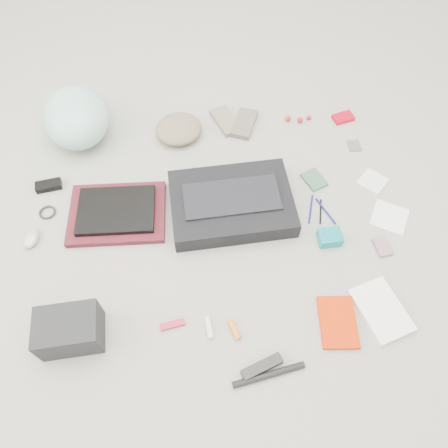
{
  "coord_description": "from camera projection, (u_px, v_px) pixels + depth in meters",
  "views": [
    {
      "loc": [
        -0.1,
        -0.92,
        1.53
      ],
      "look_at": [
        0.0,
        0.0,
        0.05
      ],
      "focal_mm": 35.0,
      "sensor_mm": 36.0,
      "label": 1
    }
  ],
  "objects": [
    {
      "name": "ground_plane",
      "position": [
        224.0,
        230.0,
        1.79
      ],
      "size": [
        4.0,
        4.0,
        0.0
      ],
      "primitive_type": "plane",
      "color": "gray"
    },
    {
      "name": "messenger_bag",
      "position": [
        232.0,
        204.0,
        1.81
      ],
      "size": [
        0.51,
        0.37,
        0.08
      ],
      "primitive_type": "cube",
      "rotation": [
        0.0,
        0.0,
        0.03
      ],
      "color": "black",
      "rests_on": "ground_plane"
    },
    {
      "name": "bag_flap",
      "position": [
        232.0,
        197.0,
        1.77
      ],
      "size": [
        0.39,
        0.19,
        0.01
      ],
      "primitive_type": "cube",
      "rotation": [
        0.0,
        0.0,
        0.03
      ],
      "color": "black",
      "rests_on": "messenger_bag"
    },
    {
      "name": "laptop_sleeve",
      "position": [
        117.0,
        213.0,
        1.81
      ],
      "size": [
        0.41,
        0.32,
        0.03
      ],
      "primitive_type": "cube",
      "rotation": [
        0.0,
        0.0,
        -0.05
      ],
      "color": "#541620",
      "rests_on": "ground_plane"
    },
    {
      "name": "laptop",
      "position": [
        116.0,
        210.0,
        1.79
      ],
      "size": [
        0.33,
        0.24,
        0.02
      ],
      "primitive_type": "cube",
      "rotation": [
        0.0,
        0.0,
        -0.05
      ],
      "color": "black",
      "rests_on": "laptop_sleeve"
    },
    {
      "name": "bike_helmet",
      "position": [
        76.0,
        117.0,
        1.98
      ],
      "size": [
        0.36,
        0.41,
        0.22
      ],
      "primitive_type": "ellipsoid",
      "rotation": [
        0.0,
        0.0,
        0.19
      ],
      "color": "#A6DFD4",
      "rests_on": "ground_plane"
    },
    {
      "name": "beanie",
      "position": [
        179.0,
        129.0,
        2.04
      ],
      "size": [
        0.27,
        0.26,
        0.08
      ],
      "primitive_type": "ellipsoid",
      "rotation": [
        0.0,
        0.0,
        0.27
      ],
      "color": "#7E7056",
      "rests_on": "ground_plane"
    },
    {
      "name": "mitten_left",
      "position": [
        226.0,
        121.0,
        2.1
      ],
      "size": [
        0.15,
        0.2,
        0.03
      ],
      "primitive_type": "cube",
      "rotation": [
        0.0,
        0.0,
        0.36
      ],
      "color": "gray",
      "rests_on": "ground_plane"
    },
    {
      "name": "mitten_right",
      "position": [
        244.0,
        124.0,
        2.09
      ],
      "size": [
        0.15,
        0.2,
        0.03
      ],
      "primitive_type": "cube",
      "rotation": [
        0.0,
        0.0,
        -0.4
      ],
      "color": "#6C5E52",
      "rests_on": "ground_plane"
    },
    {
      "name": "power_brick",
      "position": [
        49.0,
        186.0,
        1.89
      ],
      "size": [
        0.11,
        0.06,
        0.03
      ],
      "primitive_type": "cube",
      "rotation": [
        0.0,
        0.0,
        0.14
      ],
      "color": "black",
      "rests_on": "ground_plane"
    },
    {
      "name": "cable_coil",
      "position": [
        47.0,
        212.0,
        1.83
      ],
      "size": [
        0.07,
        0.07,
        0.01
      ],
      "primitive_type": "torus",
      "rotation": [
        0.0,
        0.0,
        0.07
      ],
      "color": "black",
      "rests_on": "ground_plane"
    },
    {
      "name": "mouse",
      "position": [
        31.0,
        238.0,
        1.75
      ],
      "size": [
        0.07,
        0.1,
        0.04
      ],
      "primitive_type": "ellipsoid",
      "rotation": [
        0.0,
        0.0,
        -0.21
      ],
      "color": "#ADADB7",
      "rests_on": "ground_plane"
    },
    {
      "name": "camera_bag",
      "position": [
        69.0,
        330.0,
        1.49
      ],
      "size": [
        0.22,
        0.16,
        0.14
      ],
      "primitive_type": "cube",
      "rotation": [
        0.0,
        0.0,
        0.04
      ],
      "color": "#242427",
      "rests_on": "ground_plane"
    },
    {
      "name": "multitool",
      "position": [
        172.0,
        325.0,
        1.57
      ],
      "size": [
        0.09,
        0.04,
        0.01
      ],
      "primitive_type": "cube",
      "rotation": [
        0.0,
        0.0,
        0.16
      ],
      "color": "#B01D34",
      "rests_on": "ground_plane"
    },
    {
      "name": "toiletry_tube_white",
      "position": [
        209.0,
        328.0,
        1.56
      ],
      "size": [
        0.03,
        0.08,
        0.02
      ],
      "primitive_type": "cylinder",
      "rotation": [
        1.57,
        0.0,
        0.09
      ],
      "color": "silver",
      "rests_on": "ground_plane"
    },
    {
      "name": "toiletry_tube_orange",
      "position": [
        234.0,
        330.0,
        1.55
      ],
      "size": [
        0.04,
        0.08,
        0.02
      ],
      "primitive_type": "cylinder",
      "rotation": [
        1.57,
        0.0,
        0.33
      ],
      "color": "orange",
      "rests_on": "ground_plane"
    },
    {
      "name": "u_lock",
      "position": [
        262.0,
        367.0,
        1.48
      ],
      "size": [
        0.15,
        0.08,
        0.03
      ],
      "primitive_type": "cube",
      "rotation": [
        0.0,
        0.0,
        0.33
      ],
      "color": "black",
      "rests_on": "ground_plane"
    },
    {
      "name": "bike_pump",
      "position": [
        269.0,
        375.0,
        1.47
      ],
      "size": [
        0.25,
        0.06,
        0.02
      ],
      "primitive_type": "cylinder",
      "rotation": [
        0.0,
        1.57,
        0.16
      ],
      "color": "black",
      "rests_on": "ground_plane"
    },
    {
      "name": "book_red",
      "position": [
        338.0,
        322.0,
        1.57
      ],
      "size": [
        0.15,
        0.21,
        0.02
      ],
      "primitive_type": "cube",
      "rotation": [
        0.0,
        0.0,
        -0.1
      ],
      "color": "#ED2F00",
      "rests_on": "ground_plane"
    },
    {
      "name": "book_white",
      "position": [
        381.0,
        310.0,
        1.59
      ],
      "size": [
        0.21,
        0.26,
        0.02
      ],
      "primitive_type": "cube",
      "rotation": [
        0.0,
        0.0,
        0.28
      ],
      "color": "white",
      "rests_on": "ground_plane"
    },
    {
      "name": "notepad",
      "position": [
        314.0,
        180.0,
        1.92
      ],
      "size": [
        0.11,
        0.13,
        0.01
      ],
      "primitive_type": "cube",
      "rotation": [
        0.0,
        0.0,
        0.38
      ],
      "color": "#356242",
      "rests_on": "ground_plane"
    },
    {
      "name": "pen_blue",
      "position": [
        311.0,
        209.0,
        1.84
      ],
      "size": [
        0.05,
        0.14,
        0.01
      ],
      "primitive_type": "cylinder",
      "rotation": [
        1.57,
        0.0,
        -0.32
      ],
      "color": "#0F0F91",
      "rests_on": "ground_plane"
    },
    {
      "name": "pen_black",
      "position": [
        321.0,
        211.0,
        1.83
      ],
      "size": [
        0.04,
        0.12,
        0.01
      ],
      "primitive_type": "cylinder",
      "rotation": [
        1.57,
        0.0,
        -0.25
      ],
      "color": "black",
      "rests_on": "ground_plane"
    },
    {
      "name": "pen_navy",
      "position": [
        326.0,
        211.0,
        1.83
      ],
      "size": [
        0.06,
        0.14,
        0.01
      ],
      "primitive_type": "cylinder",
      "rotation": [
        1.57,
        0.0,
        0.37
      ],
      "color": "navy",
      "rests_on": "ground_plane"
    },
    {
      "name": "accordion_wallet",
      "position": [
        330.0,
        237.0,
        1.74
      ],
      "size": [
        0.09,
        0.07,
        0.05
      ],
      "primitive_type": "cube",
      "rotation": [
        0.0,
        0.0,
        0.02
      ],
      "color": "#0B888F",
      "rests_on": "ground_plane"
    },
    {
      "name": "card_deck",
      "position": [
        382.0,
        247.0,
        1.74
      ],
      "size": [
        0.06,
        0.09,
        0.02
      ],
      "primitive_type": "cube",
      "rotation": [
        0.0,
        0.0,
        0.1
      ],
      "color": "#A06F81",
      "rests_on": "ground_plane"
    },
    {
      "name": "napkin_top",
      "position": [
        373.0,
        181.0,
        1.92
      ],
      "size": [
        0.15,
        0.15,
        0.01
      ],
      "primitive_type": "cube",
      "rotation": [
        0.0,
        0.0,
        0.78
      ],
      "color": "silver",
      "rests_on": "ground_plane"
    },
    {
      "name": "napkin_bottom",
      "position": [
        389.0,
        217.0,
        1.81
      ],
      "size": [
        0.19,
        0.19,
        0.01
      ],
      "primitive_type": "cube",
      "rotation": [
        0.0,
        0.0,
        1.03
      ],
      "color": "white",
      "rests_on": "ground_plane"
    },
    {
      "name": "lollipop_a",
      "position": [
        288.0,
        118.0,
        2.11
      ],
      "size": [
        0.04,
        0.04,
        0.03
      ],
      "primitive_type": "sphere",
      "rotation": [
        0.0,
        0.0,
        0.37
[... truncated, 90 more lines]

